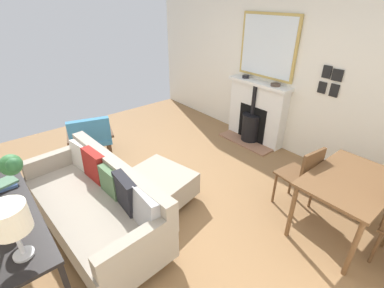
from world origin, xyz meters
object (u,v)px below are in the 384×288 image
book_stack (0,186)px  dining_table (350,187)px  fireplace (255,115)px  sofa (98,204)px  dining_chair_near_fireplace (303,174)px  mantel_bowl_far (275,85)px  ottoman (160,184)px  table_lamp_far_end (10,220)px  console_table (10,211)px  mantel_bowl_near (246,76)px  armchair_accent (90,136)px

book_stack → dining_table: (-2.81, 2.07, -0.17)m
fireplace → dining_table: (1.06, 2.08, 0.14)m
fireplace → sofa: fireplace is taller
sofa → dining_chair_near_fireplace: (-2.04, 1.26, 0.17)m
fireplace → mantel_bowl_far: (-0.02, 0.31, 0.63)m
mantel_bowl_far → ottoman: mantel_bowl_far is taller
sofa → book_stack: book_stack is taller
fireplace → dining_chair_near_fireplace: 1.90m
table_lamp_far_end → book_stack: bearing=-90.2°
console_table → book_stack: (-0.00, -0.30, 0.11)m
fireplace → table_lamp_far_end: 4.05m
mantel_bowl_near → sofa: mantel_bowl_near is taller
mantel_bowl_far → dining_chair_near_fireplace: bearing=49.3°
ottoman → armchair_accent: (0.29, -1.50, 0.20)m
console_table → dining_table: 3.32m
armchair_accent → console_table: (1.29, 1.49, 0.24)m
book_stack → dining_table: size_ratio=0.28×
mantel_bowl_near → armchair_accent: (2.60, -0.86, -0.68)m
dining_table → mantel_bowl_near: bearing=-114.2°
console_table → table_lamp_far_end: (-0.00, 0.70, 0.41)m
ottoman → armchair_accent: 1.55m
table_lamp_far_end → book_stack: 1.04m
ottoman → console_table: size_ratio=0.49×
mantel_bowl_near → book_stack: bearing=4.9°
ottoman → book_stack: (1.58, -0.31, 0.55)m
fireplace → dining_chair_near_fireplace: fireplace is taller
mantel_bowl_far → table_lamp_far_end: size_ratio=0.35×
mantel_bowl_far → dining_table: mantel_bowl_far is taller
console_table → sofa: bearing=-179.9°
mantel_bowl_far → console_table: 3.91m
table_lamp_far_end → mantel_bowl_near: bearing=-161.1°
ottoman → table_lamp_far_end: size_ratio=2.04×
mantel_bowl_near → console_table: size_ratio=0.07×
book_stack → console_table: bearing=89.2°
ottoman → dining_chair_near_fireplace: size_ratio=1.04×
mantel_bowl_far → sofa: (3.12, 0.00, -0.76)m
mantel_bowl_far → armchair_accent: (2.60, -1.48, -0.67)m
mantel_bowl_near → dining_table: mantel_bowl_near is taller
book_stack → dining_table: book_stack is taller
fireplace → console_table: 3.89m
mantel_bowl_far → ottoman: size_ratio=0.17×
console_table → fireplace: bearing=-175.4°
dining_table → armchair_accent: bearing=-64.9°
mantel_bowl_near → console_table: bearing=9.2°
book_stack → mantel_bowl_near: bearing=-175.1°
dining_table → fireplace: bearing=-116.9°
console_table → dining_chair_near_fireplace: bearing=155.9°
mantel_bowl_far → book_stack: 3.91m
sofa → dining_table: 2.72m
mantel_bowl_far → sofa: mantel_bowl_far is taller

